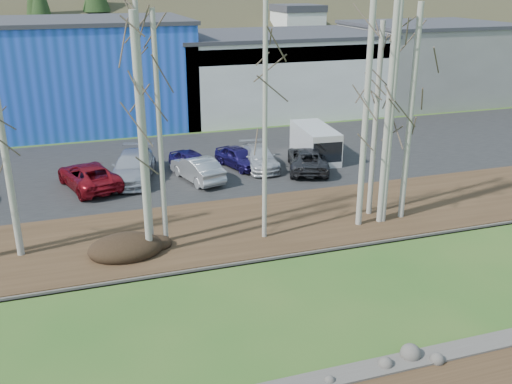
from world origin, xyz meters
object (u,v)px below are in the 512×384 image
object	(u,v)px
car_4	(192,162)
car_8	(239,157)
car_2	(89,176)
car_5	(197,169)
car_3	(133,167)
van_white	(316,143)
car_7	(259,158)
car_6	(308,159)

from	to	relation	value
car_4	car_8	xyz separation A→B (m)	(2.97, 0.00, 0.00)
car_2	car_5	xyz separation A→B (m)	(6.06, -0.64, -0.00)
car_2	car_4	world-z (taller)	car_2
car_3	van_white	size ratio (longest dim) A/B	1.12
car_4	car_8	distance (m)	2.97
car_8	car_7	bearing A→B (deg)	-41.36
car_2	car_3	world-z (taller)	car_3
car_5	car_6	xyz separation A→B (m)	(6.86, -0.18, -0.02)
car_5	van_white	size ratio (longest dim) A/B	0.89
car_2	car_3	xyz separation A→B (m)	(2.53, 0.62, 0.08)
car_2	car_7	distance (m)	10.23
car_5	car_3	bearing A→B (deg)	-34.56
car_4	car_5	xyz separation A→B (m)	(-0.02, -1.63, 0.07)
car_7	car_8	size ratio (longest dim) A/B	1.20
car_5	car_7	world-z (taller)	car_5
car_4	car_5	distance (m)	1.63
car_4	car_7	xyz separation A→B (m)	(4.13, -0.49, 0.01)
car_3	van_white	distance (m)	11.80
van_white	car_5	bearing A→B (deg)	-163.66
car_6	car_7	size ratio (longest dim) A/B	1.10
car_2	van_white	size ratio (longest dim) A/B	1.06
car_7	car_3	bearing A→B (deg)	-176.57
car_5	car_6	distance (m)	6.86
car_4	car_5	world-z (taller)	car_5
car_7	van_white	size ratio (longest dim) A/B	0.92
car_7	car_8	xyz separation A→B (m)	(-1.16, 0.49, -0.01)
car_3	car_5	bearing A→B (deg)	-4.89
car_5	car_6	world-z (taller)	car_5
car_8	car_4	bearing A→B (deg)	161.53
car_3	car_6	size ratio (longest dim) A/B	1.10
car_4	car_8	bearing A→B (deg)	-18.47
car_2	car_6	distance (m)	12.94
car_3	car_8	size ratio (longest dim) A/B	1.46
car_7	car_6	bearing A→B (deg)	-21.65
car_4	car_6	distance (m)	7.07
car_2	car_6	world-z (taller)	car_2
car_4	car_7	size ratio (longest dim) A/B	0.84
car_7	car_8	bearing A→B (deg)	161.40
car_6	car_8	xyz separation A→B (m)	(-3.87, 1.81, -0.05)
car_3	car_2	bearing A→B (deg)	-151.64
car_2	van_white	bearing A→B (deg)	168.02
car_6	van_white	size ratio (longest dim) A/B	1.02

